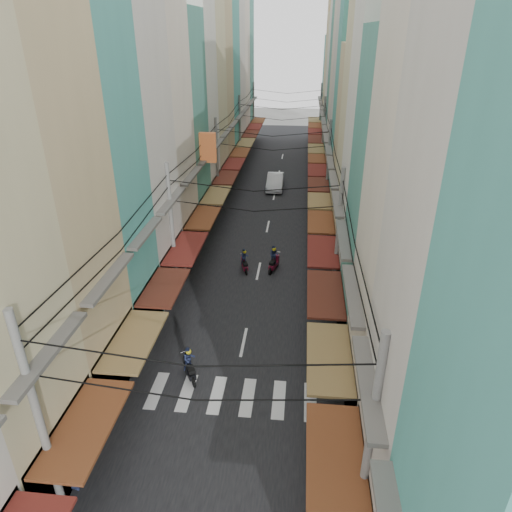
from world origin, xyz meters
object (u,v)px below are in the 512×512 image
Objects in this scene: bicycle at (348,299)px; traffic_sign at (359,344)px; white_car at (275,189)px; market_umbrella at (370,334)px.

traffic_sign reaches higher than bicycle.
traffic_sign reaches higher than white_car.
market_umbrella is (0.34, -6.31, 1.97)m from bicycle.
market_umbrella is 0.78× the size of traffic_sign.
white_car is 3.82× the size of bicycle.
traffic_sign is at bearing -122.64° from market_umbrella.
white_car is 1.93× the size of traffic_sign.
market_umbrella reaches higher than bicycle.
bicycle is 0.50× the size of traffic_sign.
white_car is at bearing 101.13° from traffic_sign.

